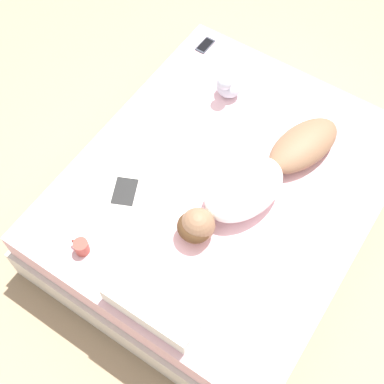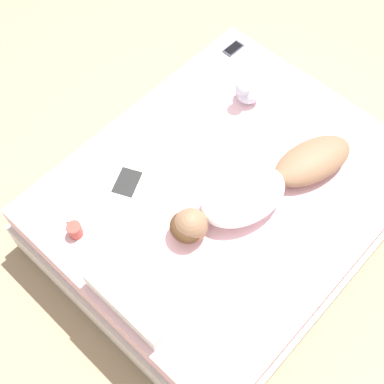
# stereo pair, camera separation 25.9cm
# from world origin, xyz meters

# --- Properties ---
(ground_plane) EXTENTS (12.00, 12.00, 0.00)m
(ground_plane) POSITION_xyz_m (0.00, 0.00, 0.00)
(ground_plane) COLOR #9E8466
(bed) EXTENTS (1.79, 2.16, 0.52)m
(bed) POSITION_xyz_m (0.00, 0.00, 0.26)
(bed) COLOR beige
(bed) RESTS_ON ground_plane
(person) EXTENTS (0.59, 1.27, 0.22)m
(person) POSITION_xyz_m (-0.19, -0.05, 0.62)
(person) COLOR brown
(person) RESTS_ON bed
(open_magazine) EXTENTS (0.49, 0.42, 0.01)m
(open_magazine) POSITION_xyz_m (0.36, 0.37, 0.52)
(open_magazine) COLOR silver
(open_magazine) RESTS_ON bed
(coffee_mug) EXTENTS (0.12, 0.08, 0.09)m
(coffee_mug) POSITION_xyz_m (0.42, 0.85, 0.57)
(coffee_mug) COLOR #993D33
(coffee_mug) RESTS_ON bed
(cell_phone) EXTENTS (0.08, 0.16, 0.01)m
(cell_phone) POSITION_xyz_m (0.71, -0.89, 0.52)
(cell_phone) COLOR #333842
(cell_phone) RESTS_ON bed
(plush_toy) EXTENTS (0.17, 0.18, 0.22)m
(plush_toy) POSITION_xyz_m (0.34, -0.58, 0.61)
(plush_toy) COLOR #B2BCCC
(plush_toy) RESTS_ON bed
(pillow) EXTENTS (0.54, 0.34, 0.14)m
(pillow) POSITION_xyz_m (-0.12, 0.84, 0.59)
(pillow) COLOR white
(pillow) RESTS_ON bed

